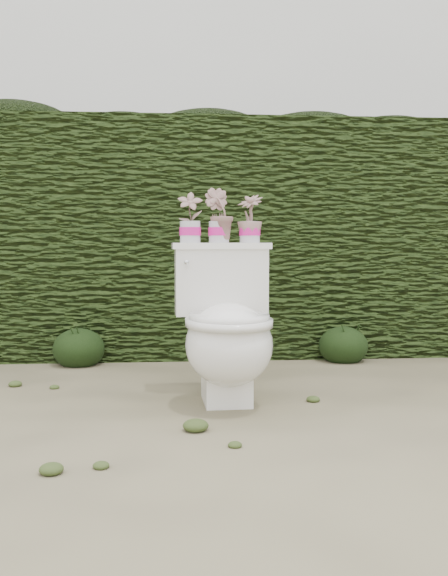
{
  "coord_description": "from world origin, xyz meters",
  "views": [
    {
      "loc": [
        -0.29,
        -3.05,
        0.77
      ],
      "look_at": [
        -0.02,
        0.13,
        0.55
      ],
      "focal_mm": 40.0,
      "sensor_mm": 36.0,
      "label": 1
    }
  ],
  "objects": [
    {
      "name": "liriope_clump_2",
      "position": [
        0.84,
        1.04,
        0.13
      ],
      "size": [
        0.32,
        0.32,
        0.26
      ],
      "primitive_type": "ellipsoid",
      "color": "black",
      "rests_on": "ground"
    },
    {
      "name": "potted_plant_left",
      "position": [
        -0.19,
        0.23,
        0.9
      ],
      "size": [
        0.14,
        0.1,
        0.25
      ],
      "primitive_type": "imported",
      "rotation": [
        0.0,
        0.0,
        6.2
      ],
      "color": "#2F8329",
      "rests_on": "toilet"
    },
    {
      "name": "liriope_clump_1",
      "position": [
        -0.88,
        1.05,
        0.13
      ],
      "size": [
        0.33,
        0.33,
        0.26
      ],
      "primitive_type": "ellipsoid",
      "color": "black",
      "rests_on": "ground"
    },
    {
      "name": "hedge",
      "position": [
        0.0,
        1.6,
        0.8
      ],
      "size": [
        8.0,
        1.0,
        1.6
      ],
      "primitive_type": "cube",
      "color": "#2F4416",
      "rests_on": "ground"
    },
    {
      "name": "potted_plant_center",
      "position": [
        -0.04,
        0.23,
        0.91
      ],
      "size": [
        0.18,
        0.17,
        0.27
      ],
      "primitive_type": "imported",
      "rotation": [
        0.0,
        0.0,
        2.71
      ],
      "color": "#2F8329",
      "rests_on": "toilet"
    },
    {
      "name": "ground",
      "position": [
        0.0,
        0.0,
        0.0
      ],
      "size": [
        60.0,
        60.0,
        0.0
      ],
      "primitive_type": "plane",
      "color": "gray",
      "rests_on": "ground"
    },
    {
      "name": "potted_plant_right",
      "position": [
        0.12,
        0.24,
        0.89
      ],
      "size": [
        0.18,
        0.18,
        0.23
      ],
      "primitive_type": "imported",
      "rotation": [
        0.0,
        0.0,
        5.72
      ],
      "color": "#2F8329",
      "rests_on": "toilet"
    },
    {
      "name": "toilet",
      "position": [
        -0.02,
        -0.0,
        0.36
      ],
      "size": [
        0.51,
        0.69,
        0.78
      ],
      "rotation": [
        0.0,
        0.0,
        0.04
      ],
      "color": "white",
      "rests_on": "ground"
    },
    {
      "name": "house_wall",
      "position": [
        0.6,
        6.0,
        2.0
      ],
      "size": [
        8.0,
        3.5,
        4.0
      ],
      "primitive_type": "cube",
      "color": "silver",
      "rests_on": "ground"
    }
  ]
}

